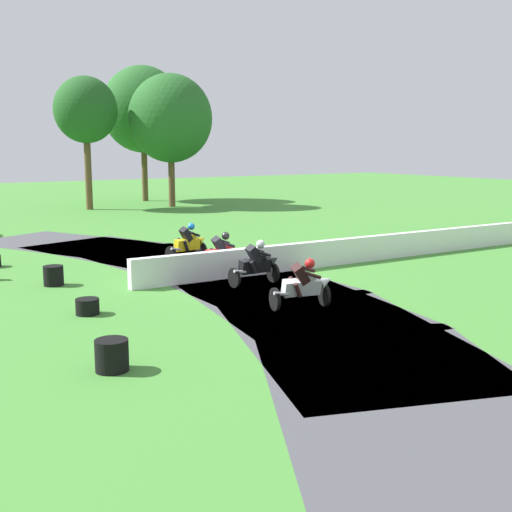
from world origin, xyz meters
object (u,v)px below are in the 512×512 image
motorcycle_chase_black (257,263)px  tire_stack_mid_b (53,276)px  motorcycle_fourth_yellow (189,242)px  motorcycle_trailing_red (222,253)px  tire_stack_mid_a (87,307)px  tire_stack_near (112,355)px  motorcycle_lead_white (304,285)px

motorcycle_chase_black → tire_stack_mid_b: (-5.20, 3.21, -0.36)m
motorcycle_fourth_yellow → motorcycle_chase_black: bearing=-92.1°
motorcycle_trailing_red → tire_stack_mid_a: (-5.47, -2.85, -0.46)m
tire_stack_near → tire_stack_mid_a: tire_stack_near is taller
motorcycle_lead_white → motorcycle_fourth_yellow: bearing=84.9°
tire_stack_mid_a → tire_stack_mid_b: size_ratio=0.97×
motorcycle_fourth_yellow → tire_stack_near: bearing=-123.4°
tire_stack_mid_b → motorcycle_trailing_red: bearing=-11.0°
motorcycle_lead_white → motorcycle_trailing_red: size_ratio=1.01×
tire_stack_mid_a → tire_stack_mid_b: bearing=86.8°
motorcycle_fourth_yellow → tire_stack_mid_b: size_ratio=2.83×
motorcycle_lead_white → motorcycle_fourth_yellow: (0.72, 8.04, 0.02)m
motorcycle_lead_white → motorcycle_trailing_red: (0.58, 5.29, 0.02)m
motorcycle_lead_white → tire_stack_mid_a: 5.48m
motorcycle_chase_black → tire_stack_near: (-6.33, -4.92, -0.36)m
tire_stack_mid_a → motorcycle_chase_black: bearing=6.9°
motorcycle_fourth_yellow → tire_stack_near: size_ratio=2.71×
tire_stack_near → motorcycle_trailing_red: bearing=48.1°
tire_stack_mid_a → motorcycle_fourth_yellow: bearing=45.0°
motorcycle_fourth_yellow → tire_stack_mid_b: bearing=-162.2°
tire_stack_near → tire_stack_mid_b: 8.21m
motorcycle_lead_white → motorcycle_trailing_red: 5.32m
motorcycle_trailing_red → motorcycle_fourth_yellow: size_ratio=0.99×
motorcycle_fourth_yellow → tire_stack_mid_b: 5.67m
tire_stack_mid_a → tire_stack_mid_b: tire_stack_mid_b is taller
motorcycle_chase_black → tire_stack_near: 8.03m
tire_stack_near → motorcycle_fourth_yellow: bearing=56.6°
motorcycle_lead_white → motorcycle_chase_black: (0.53, 3.10, 0.02)m
motorcycle_lead_white → tire_stack_mid_b: 7.86m
tire_stack_mid_a → tire_stack_mid_b: 3.88m
motorcycle_lead_white → tire_stack_near: 6.09m
motorcycle_chase_black → tire_stack_near: bearing=-142.2°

